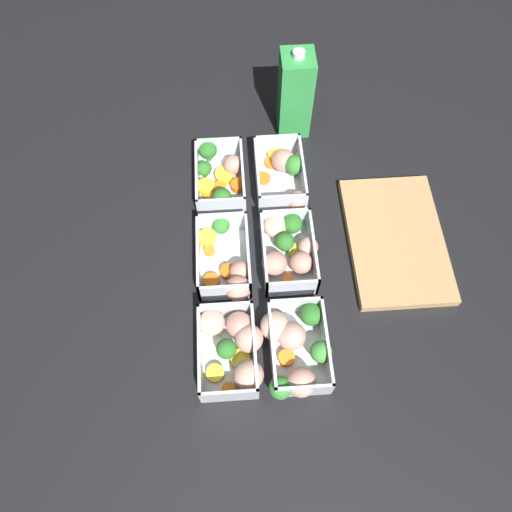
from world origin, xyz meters
The scene contains 9 objects.
ground_plane centered at (0.00, 0.00, 0.00)m, with size 4.00×4.00×0.00m, color black.
container_near_left centered at (-0.19, -0.06, 0.02)m, with size 0.16×0.11×0.06m.
container_near_center centered at (0.01, -0.05, 0.02)m, with size 0.18×0.11×0.06m.
container_near_right centered at (0.17, -0.05, 0.03)m, with size 0.16×0.12×0.06m.
container_far_left centered at (-0.18, 0.07, 0.02)m, with size 0.18×0.11×0.06m.
container_far_center centered at (-0.01, 0.06, 0.02)m, with size 0.17×0.12×0.06m.
container_far_right centered at (0.18, 0.05, 0.03)m, with size 0.16×0.12×0.06m.
juice_carton centered at (-0.33, 0.10, 0.10)m, with size 0.07×0.07×0.20m.
cutting_board centered at (-0.02, 0.27, 0.01)m, with size 0.28×0.18×0.02m.
Camera 1 is at (0.43, -0.03, 0.85)m, focal length 35.00 mm.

